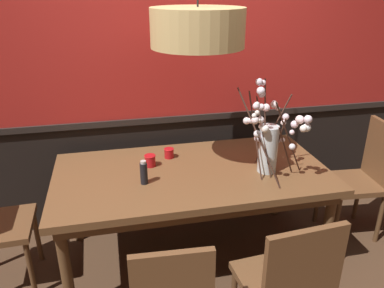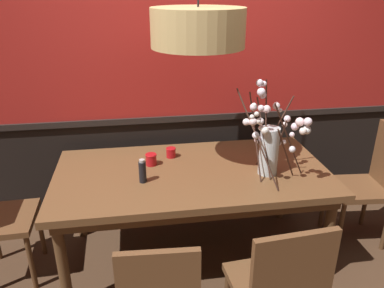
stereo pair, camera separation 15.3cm
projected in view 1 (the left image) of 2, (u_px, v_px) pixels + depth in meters
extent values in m
plane|color=#4C3321|center=(192.00, 255.00, 3.00)|extent=(24.00, 24.00, 0.00)
cube|color=black|center=(176.00, 166.00, 3.44)|extent=(5.46, 0.12, 0.91)
cube|color=black|center=(175.00, 117.00, 3.24)|extent=(5.46, 0.14, 0.05)
cube|color=#B2231E|center=(173.00, 5.00, 2.90)|extent=(5.46, 0.12, 1.84)
cube|color=brown|center=(192.00, 174.00, 2.72)|extent=(1.94, 1.00, 0.05)
cube|color=brown|center=(192.00, 182.00, 2.74)|extent=(1.83, 0.89, 0.08)
cylinder|color=brown|center=(66.00, 273.00, 2.32)|extent=(0.07, 0.07, 0.70)
cylinder|color=brown|center=(326.00, 235.00, 2.67)|extent=(0.07, 0.07, 0.70)
cylinder|color=brown|center=(75.00, 203.00, 3.06)|extent=(0.07, 0.07, 0.70)
cylinder|color=brown|center=(278.00, 180.00, 3.41)|extent=(0.07, 0.07, 0.70)
cube|color=brown|center=(138.00, 162.00, 3.48)|extent=(0.42, 0.42, 0.04)
cube|color=brown|center=(134.00, 129.00, 3.54)|extent=(0.39, 0.05, 0.49)
cylinder|color=brown|center=(161.00, 192.00, 3.46)|extent=(0.04, 0.04, 0.44)
cylinder|color=brown|center=(123.00, 197.00, 3.38)|extent=(0.04, 0.04, 0.44)
cylinder|color=brown|center=(155.00, 175.00, 3.77)|extent=(0.04, 0.04, 0.44)
cylinder|color=brown|center=(120.00, 179.00, 3.69)|extent=(0.04, 0.04, 0.44)
cube|color=brown|center=(173.00, 288.00, 1.77)|extent=(0.40, 0.06, 0.41)
cube|color=brown|center=(281.00, 280.00, 2.11)|extent=(0.49, 0.44, 0.04)
cube|color=brown|center=(304.00, 267.00, 1.86)|extent=(0.44, 0.07, 0.44)
cylinder|color=brown|center=(292.00, 284.00, 2.41)|extent=(0.04, 0.04, 0.43)
cube|color=brown|center=(352.00, 183.00, 3.11)|extent=(0.47, 0.44, 0.04)
cube|color=brown|center=(381.00, 152.00, 3.03)|extent=(0.07, 0.38, 0.49)
cylinder|color=brown|center=(336.00, 222.00, 3.03)|extent=(0.04, 0.04, 0.44)
cylinder|color=brown|center=(318.00, 200.00, 3.34)|extent=(0.04, 0.04, 0.44)
cylinder|color=brown|center=(380.00, 218.00, 3.07)|extent=(0.04, 0.04, 0.44)
cylinder|color=brown|center=(357.00, 197.00, 3.38)|extent=(0.04, 0.04, 0.44)
cube|color=brown|center=(204.00, 155.00, 3.62)|extent=(0.48, 0.45, 0.04)
cube|color=brown|center=(198.00, 123.00, 3.69)|extent=(0.42, 0.07, 0.48)
cylinder|color=brown|center=(229.00, 183.00, 3.61)|extent=(0.04, 0.04, 0.45)
cylinder|color=brown|center=(190.00, 189.00, 3.51)|extent=(0.04, 0.04, 0.45)
cylinder|color=brown|center=(215.00, 167.00, 3.93)|extent=(0.04, 0.04, 0.45)
cylinder|color=brown|center=(180.00, 172.00, 3.82)|extent=(0.04, 0.04, 0.45)
cube|color=brown|center=(2.00, 226.00, 2.56)|extent=(0.41, 0.45, 0.04)
cylinder|color=brown|center=(37.00, 236.00, 2.87)|extent=(0.04, 0.04, 0.44)
cylinder|color=brown|center=(31.00, 269.00, 2.53)|extent=(0.04, 0.04, 0.44)
cylinder|color=silver|center=(268.00, 149.00, 2.64)|extent=(0.13, 0.13, 0.34)
cylinder|color=silver|center=(267.00, 166.00, 2.69)|extent=(0.12, 0.12, 0.07)
cylinder|color=#472D23|center=(265.00, 127.00, 2.59)|extent=(0.02, 0.11, 0.65)
sphere|color=white|center=(259.00, 82.00, 2.45)|extent=(0.05, 0.05, 0.05)
sphere|color=white|center=(263.00, 83.00, 2.47)|extent=(0.04, 0.04, 0.04)
sphere|color=white|center=(261.00, 91.00, 2.46)|extent=(0.06, 0.06, 0.06)
sphere|color=white|center=(266.00, 108.00, 2.51)|extent=(0.05, 0.05, 0.05)
sphere|color=white|center=(268.00, 129.00, 2.58)|extent=(0.05, 0.05, 0.05)
sphere|color=white|center=(262.00, 94.00, 2.52)|extent=(0.05, 0.05, 0.05)
cylinder|color=#472D23|center=(259.00, 139.00, 2.42)|extent=(0.26, 0.22, 0.63)
sphere|color=white|center=(255.00, 120.00, 2.30)|extent=(0.05, 0.05, 0.05)
sphere|color=white|center=(256.00, 106.00, 2.19)|extent=(0.04, 0.04, 0.04)
sphere|color=white|center=(254.00, 116.00, 2.29)|extent=(0.03, 0.03, 0.03)
sphere|color=white|center=(257.00, 105.00, 2.19)|extent=(0.03, 0.03, 0.03)
sphere|color=white|center=(257.00, 134.00, 2.40)|extent=(0.05, 0.05, 0.05)
cylinder|color=#472D23|center=(264.00, 137.00, 2.56)|extent=(0.10, 0.16, 0.54)
sphere|color=white|center=(261.00, 126.00, 2.50)|extent=(0.04, 0.04, 0.04)
sphere|color=white|center=(261.00, 107.00, 2.42)|extent=(0.04, 0.04, 0.04)
sphere|color=white|center=(265.00, 129.00, 2.49)|extent=(0.05, 0.05, 0.05)
sphere|color=white|center=(261.00, 120.00, 2.47)|extent=(0.05, 0.05, 0.05)
sphere|color=white|center=(257.00, 113.00, 2.42)|extent=(0.03, 0.03, 0.03)
sphere|color=white|center=(259.00, 120.00, 2.45)|extent=(0.04, 0.04, 0.04)
cylinder|color=#472D23|center=(286.00, 151.00, 2.52)|extent=(0.21, 0.15, 0.41)
sphere|color=white|center=(303.00, 129.00, 2.36)|extent=(0.05, 0.05, 0.05)
sphere|color=white|center=(292.00, 147.00, 2.49)|extent=(0.04, 0.04, 0.04)
sphere|color=white|center=(307.00, 128.00, 2.39)|extent=(0.05, 0.05, 0.05)
cylinder|color=#472D23|center=(278.00, 143.00, 2.63)|extent=(0.01, 0.17, 0.42)
sphere|color=white|center=(277.00, 140.00, 2.64)|extent=(0.04, 0.04, 0.04)
sphere|color=white|center=(278.00, 133.00, 2.63)|extent=(0.03, 0.03, 0.03)
sphere|color=white|center=(283.00, 140.00, 2.62)|extent=(0.03, 0.03, 0.03)
sphere|color=white|center=(286.00, 117.00, 2.59)|extent=(0.05, 0.05, 0.05)
sphere|color=white|center=(283.00, 123.00, 2.58)|extent=(0.04, 0.04, 0.04)
cylinder|color=#472D23|center=(272.00, 130.00, 2.68)|extent=(0.20, 0.12, 0.54)
sphere|color=white|center=(278.00, 109.00, 2.69)|extent=(0.03, 0.03, 0.03)
sphere|color=white|center=(270.00, 127.00, 2.65)|extent=(0.04, 0.04, 0.04)
sphere|color=white|center=(274.00, 104.00, 2.65)|extent=(0.05, 0.05, 0.05)
sphere|color=white|center=(274.00, 103.00, 2.66)|extent=(0.04, 0.04, 0.04)
cylinder|color=#472D23|center=(289.00, 138.00, 2.51)|extent=(0.30, 0.15, 0.57)
sphere|color=white|center=(292.00, 132.00, 2.46)|extent=(0.03, 0.03, 0.03)
sphere|color=white|center=(308.00, 119.00, 2.35)|extent=(0.05, 0.05, 0.05)
sphere|color=white|center=(300.00, 120.00, 2.40)|extent=(0.06, 0.06, 0.06)
sphere|color=white|center=(295.00, 124.00, 2.45)|extent=(0.05, 0.05, 0.05)
cylinder|color=#472D23|center=(255.00, 136.00, 2.54)|extent=(0.07, 0.20, 0.58)
sphere|color=white|center=(247.00, 121.00, 2.48)|extent=(0.05, 0.05, 0.05)
sphere|color=white|center=(250.00, 121.00, 2.46)|extent=(0.04, 0.04, 0.04)
sphere|color=white|center=(258.00, 138.00, 2.57)|extent=(0.05, 0.05, 0.05)
cylinder|color=red|center=(169.00, 153.00, 2.89)|extent=(0.07, 0.07, 0.08)
torus|color=red|center=(169.00, 149.00, 2.88)|extent=(0.08, 0.08, 0.01)
cylinder|color=silver|center=(169.00, 154.00, 2.90)|extent=(0.05, 0.05, 0.04)
cylinder|color=red|center=(150.00, 161.00, 2.76)|extent=(0.08, 0.08, 0.09)
torus|color=red|center=(150.00, 156.00, 2.74)|extent=(0.08, 0.08, 0.01)
cylinder|color=silver|center=(150.00, 162.00, 2.76)|extent=(0.06, 0.06, 0.04)
cylinder|color=black|center=(144.00, 173.00, 2.51)|extent=(0.05, 0.05, 0.15)
cylinder|color=beige|center=(143.00, 162.00, 2.47)|extent=(0.04, 0.04, 0.02)
cylinder|color=tan|center=(198.00, 28.00, 2.36)|extent=(0.60, 0.60, 0.24)
sphere|color=#F9EAB7|center=(198.00, 34.00, 2.38)|extent=(0.14, 0.14, 0.14)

